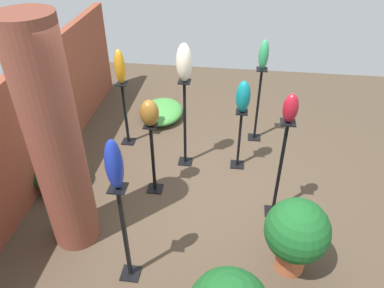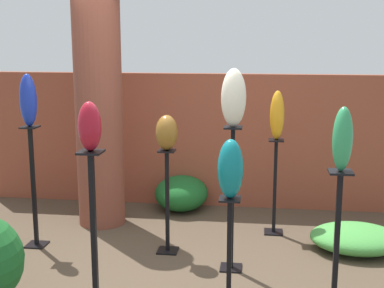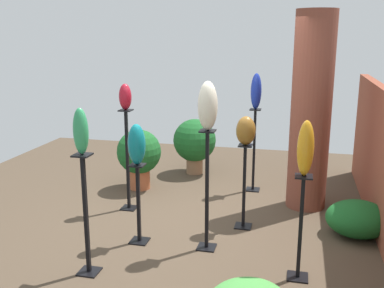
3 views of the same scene
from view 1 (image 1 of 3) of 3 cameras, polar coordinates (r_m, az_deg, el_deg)
name	(u,v)px [view 1 (image 1 of 3)]	position (r m, az deg, el deg)	size (l,w,h in m)	color
ground_plane	(203,186)	(5.19, 1.69, -6.41)	(8.00, 8.00, 0.00)	#4C3D2D
brick_wall_back	(36,124)	(5.33, -22.66, 2.84)	(5.60, 0.12, 1.66)	brown
brick_pillar	(56,145)	(3.95, -20.01, -0.16)	(0.52, 0.52, 2.60)	brown
pedestal_ivory	(185,128)	(5.25, -1.08, 2.52)	(0.20, 0.20, 1.33)	black
pedestal_ruby	(279,174)	(4.53, 13.11, -4.53)	(0.20, 0.20, 1.35)	black
pedestal_bronze	(153,162)	(4.87, -5.94, -2.74)	(0.20, 0.20, 1.03)	black
pedestal_jade	(257,108)	(5.92, 9.95, 5.39)	(0.20, 0.20, 1.21)	black
pedestal_teal	(239,142)	(5.34, 7.19, 0.27)	(0.20, 0.20, 0.91)	black
pedestal_cobalt	(125,238)	(3.85, -10.11, -13.98)	(0.20, 0.20, 1.24)	black
pedestal_amber	(126,117)	(5.86, -10.05, 4.11)	(0.20, 0.20, 1.04)	black
art_vase_ivory	(184,63)	(4.80, -1.21, 12.30)	(0.22, 0.20, 0.51)	beige
art_vase_ruby	(291,108)	(4.03, 14.78, 5.30)	(0.16, 0.16, 0.33)	maroon
art_vase_bronze	(149,113)	(4.46, -6.50, 4.71)	(0.21, 0.23, 0.34)	brown
art_vase_jade	(264,55)	(5.54, 10.87, 13.24)	(0.13, 0.14, 0.44)	#2D9356
art_vase_teal	(243,97)	(4.97, 7.80, 7.15)	(0.19, 0.19, 0.45)	#0F727A
art_vase_cobalt	(114,165)	(3.22, -11.78, -3.11)	(0.17, 0.16, 0.51)	#192D9E
art_vase_amber	(120,67)	(5.49, -10.93, 11.48)	(0.15, 0.15, 0.52)	orange
potted_plant_mid_left	(297,233)	(4.02, 15.64, -12.94)	(0.66, 0.66, 0.91)	#B25B38
foliage_bed_east	(162,112)	(6.62, -4.63, 4.96)	(0.90, 0.73, 0.25)	#479942
foliage_bed_west	(58,172)	(5.41, -19.75, -4.05)	(0.65, 0.74, 0.42)	#195923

